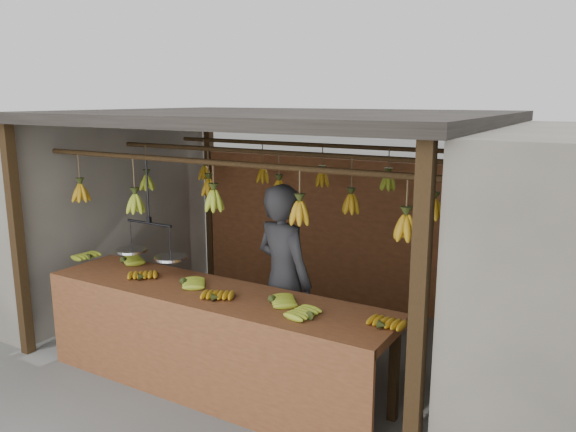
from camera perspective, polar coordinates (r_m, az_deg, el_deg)
The scene contains 8 objects.
ground at distance 6.12m, azimuth -1.47°, elevation -12.52°, with size 80.00×80.00×0.00m, color #5B5B57.
stall at distance 5.88m, azimuth 0.14°, elevation 6.47°, with size 4.30×3.30×2.40m.
neighbor_left at distance 8.20m, azimuth -23.37°, elevation 1.24°, with size 3.00×3.00×2.30m, color slate.
counter at distance 4.89m, azimuth -8.59°, elevation -10.15°, with size 3.45×0.75×0.96m.
hanging_bananas at distance 5.64m, azimuth -1.40°, elevation 2.49°, with size 3.58×2.22×0.38m.
balance_scale at distance 5.42m, azimuth -13.79°, elevation -3.31°, with size 0.79×0.29×0.92m.
vendor at distance 5.16m, azimuth -0.43°, elevation -6.54°, with size 0.65×0.43×1.79m, color #262628.
bag_bundles at distance 6.33m, azimuth 20.39°, elevation -2.72°, with size 0.08×0.26×1.28m.
Camera 1 is at (2.97, -4.71, 2.53)m, focal length 35.00 mm.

